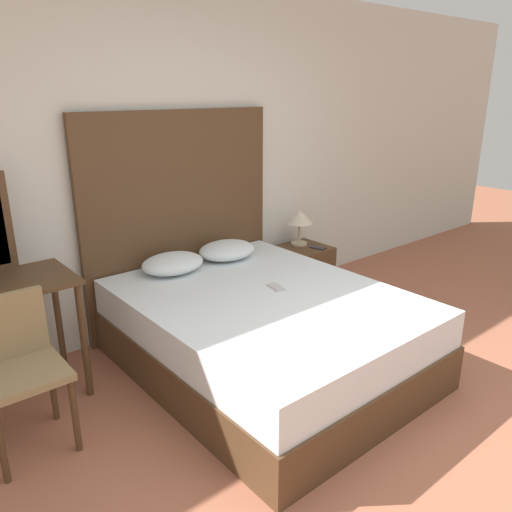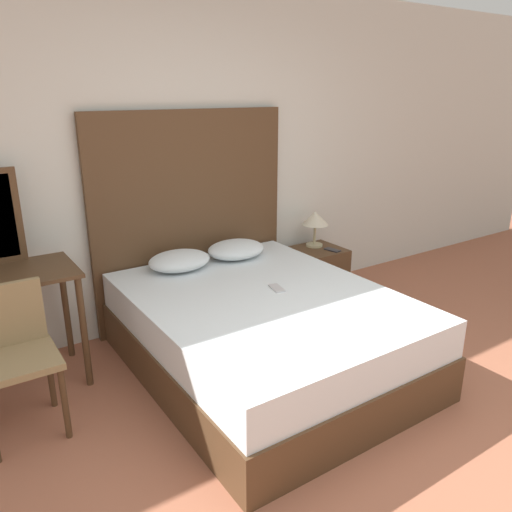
{
  "view_description": "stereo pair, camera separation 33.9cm",
  "coord_description": "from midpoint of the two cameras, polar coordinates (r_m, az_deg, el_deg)",
  "views": [
    {
      "loc": [
        -2.04,
        -1.01,
        1.89
      ],
      "look_at": [
        0.02,
        1.46,
        0.81
      ],
      "focal_mm": 35.0,
      "sensor_mm": 36.0,
      "label": 1
    },
    {
      "loc": [
        -1.76,
        -1.22,
        1.89
      ],
      "look_at": [
        0.02,
        1.46,
        0.81
      ],
      "focal_mm": 35.0,
      "sensor_mm": 36.0,
      "label": 2
    }
  ],
  "objects": [
    {
      "name": "wall_back",
      "position": [
        4.11,
        -12.05,
        10.58
      ],
      "size": [
        10.0,
        0.06,
        2.7
      ],
      "color": "silver",
      "rests_on": "ground_plane"
    },
    {
      "name": "pillow_right",
      "position": [
        4.11,
        -5.71,
        0.64
      ],
      "size": [
        0.49,
        0.39,
        0.14
      ],
      "color": "silver",
      "rests_on": "bed"
    },
    {
      "name": "pillow_left",
      "position": [
        3.87,
        -11.99,
        -0.87
      ],
      "size": [
        0.49,
        0.39,
        0.14
      ],
      "color": "silver",
      "rests_on": "bed"
    },
    {
      "name": "bed",
      "position": [
        3.52,
        -1.7,
        -8.73
      ],
      "size": [
        1.62,
        2.06,
        0.56
      ],
      "color": "#4C331E",
      "rests_on": "ground_plane"
    },
    {
      "name": "ground_plane",
      "position": [
        2.9,
        16.24,
        -22.99
      ],
      "size": [
        16.0,
        16.0,
        0.0
      ],
      "primitive_type": "plane",
      "color": "#9E5B42"
    },
    {
      "name": "phone_on_bed",
      "position": [
        3.5,
        -0.45,
        -3.64
      ],
      "size": [
        0.1,
        0.16,
        0.01
      ],
      "color": "#B7B7BC",
      "rests_on": "bed"
    },
    {
      "name": "table_lamp",
      "position": [
        4.71,
        2.98,
        4.26
      ],
      "size": [
        0.25,
        0.25,
        0.33
      ],
      "color": "tan",
      "rests_on": "nightstand"
    },
    {
      "name": "phone_on_nightstand",
      "position": [
        4.67,
        5.03,
        0.93
      ],
      "size": [
        0.1,
        0.16,
        0.01
      ],
      "color": "#232328",
      "rests_on": "nightstand"
    },
    {
      "name": "chair",
      "position": [
        3.08,
        -28.61,
        -10.61
      ],
      "size": [
        0.43,
        0.42,
        0.86
      ],
      "color": "olive",
      "rests_on": "ground_plane"
    },
    {
      "name": "nightstand",
      "position": [
        4.78,
        3.44,
        -1.71
      ],
      "size": [
        0.43,
        0.44,
        0.48
      ],
      "color": "#4C331E",
      "rests_on": "ground_plane"
    },
    {
      "name": "headboard",
      "position": [
        4.14,
        -10.86,
        3.98
      ],
      "size": [
        1.7,
        0.05,
        1.74
      ],
      "color": "#4C331E",
      "rests_on": "ground_plane"
    }
  ]
}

